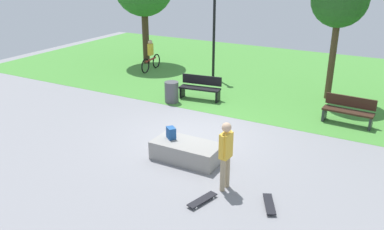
# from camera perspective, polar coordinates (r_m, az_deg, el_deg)

# --- Properties ---
(ground_plane) EXTENTS (28.00, 28.00, 0.00)m
(ground_plane) POSITION_cam_1_polar(r_m,az_deg,el_deg) (12.30, 0.21, -2.95)
(ground_plane) COLOR gray
(grass_lawn) EXTENTS (26.60, 12.07, 0.01)m
(grass_lawn) POSITION_cam_1_polar(r_m,az_deg,el_deg) (19.27, 11.65, 5.72)
(grass_lawn) COLOR #478C38
(grass_lawn) RESTS_ON ground_plane
(concrete_ledge) EXTENTS (1.85, 0.93, 0.50)m
(concrete_ledge) POSITION_cam_1_polar(r_m,az_deg,el_deg) (10.75, -0.78, -5.23)
(concrete_ledge) COLOR gray
(concrete_ledge) RESTS_ON ground_plane
(backpack_on_ledge) EXTENTS (0.34, 0.33, 0.32)m
(backpack_on_ledge) POSITION_cam_1_polar(r_m,az_deg,el_deg) (10.86, -3.03, -2.59)
(backpack_on_ledge) COLOR #1E4C8C
(backpack_on_ledge) RESTS_ON concrete_ledge
(skater_performing_trick) EXTENTS (0.23, 0.43, 1.69)m
(skater_performing_trick) POSITION_cam_1_polar(r_m,az_deg,el_deg) (9.14, 4.88, -5.20)
(skater_performing_trick) COLOR tan
(skater_performing_trick) RESTS_ON ground_plane
(skateboard_by_ledge) EXTENTS (0.42, 0.82, 0.08)m
(skateboard_by_ledge) POSITION_cam_1_polar(r_m,az_deg,el_deg) (9.07, 1.49, -12.09)
(skateboard_by_ledge) COLOR black
(skateboard_by_ledge) RESTS_ON ground_plane
(skateboard_spare) EXTENTS (0.53, 0.81, 0.08)m
(skateboard_spare) POSITION_cam_1_polar(r_m,az_deg,el_deg) (9.10, 11.06, -12.44)
(skateboard_spare) COLOR black
(skateboard_spare) RESTS_ON ground_plane
(park_bench_center_lawn) EXTENTS (1.65, 0.67, 0.91)m
(park_bench_center_lawn) POSITION_cam_1_polar(r_m,az_deg,el_deg) (15.38, 1.23, 4.03)
(park_bench_center_lawn) COLOR black
(park_bench_center_lawn) RESTS_ON ground_plane
(park_bench_far_right) EXTENTS (1.63, 0.57, 0.91)m
(park_bench_far_right) POSITION_cam_1_polar(r_m,az_deg,el_deg) (13.98, 21.61, 0.67)
(park_bench_far_right) COLOR #331E14
(park_bench_far_right) RESTS_ON ground_plane
(tree_slender_maple) EXTENTS (2.05, 2.05, 4.80)m
(tree_slender_maple) POSITION_cam_1_polar(r_m,az_deg,el_deg) (15.76, 20.51, 15.22)
(tree_slender_maple) COLOR #4C3823
(tree_slender_maple) RESTS_ON grass_lawn
(lamp_post) EXTENTS (0.28, 0.28, 4.24)m
(lamp_post) POSITION_cam_1_polar(r_m,az_deg,el_deg) (17.90, 3.21, 13.36)
(lamp_post) COLOR black
(lamp_post) RESTS_ON ground_plane
(trash_bin) EXTENTS (0.53, 0.53, 0.80)m
(trash_bin) POSITION_cam_1_polar(r_m,az_deg,el_deg) (15.06, -2.95, 3.31)
(trash_bin) COLOR #4C4C51
(trash_bin) RESTS_ON ground_plane
(cyclist_on_bicycle) EXTENTS (0.22, 1.82, 1.52)m
(cyclist_on_bicycle) POSITION_cam_1_polar(r_m,az_deg,el_deg) (19.66, -5.95, 8.24)
(cyclist_on_bicycle) COLOR black
(cyclist_on_bicycle) RESTS_ON ground_plane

